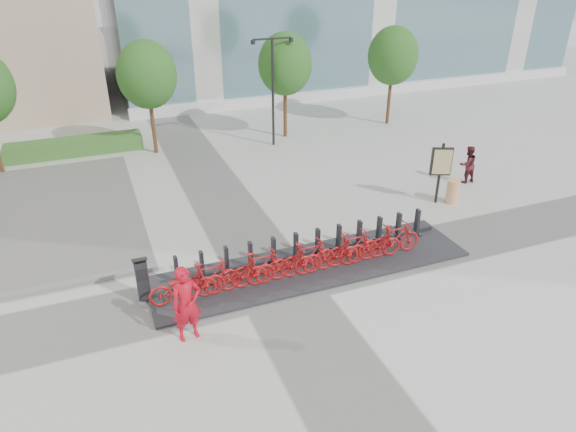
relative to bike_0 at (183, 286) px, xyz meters
name	(u,v)px	position (x,y,z in m)	size (l,w,h in m)	color
ground	(275,281)	(2.60, 0.05, -0.56)	(120.00, 120.00, 0.00)	beige
hedge_b	(75,147)	(-2.40, 13.25, -0.21)	(6.00, 1.20, 0.70)	#335F2A
tree_1	(147,75)	(1.10, 12.05, 3.03)	(2.60, 2.60, 5.10)	#4E301D
tree_2	(285,64)	(7.60, 12.05, 3.03)	(2.60, 2.60, 5.10)	#4E301D
tree_3	(393,56)	(13.60, 12.05, 3.03)	(2.60, 2.60, 5.10)	#4E301D
streetlamp	(273,80)	(6.60, 11.05, 2.58)	(2.00, 0.20, 5.00)	black
dock_pad	(312,266)	(3.90, 0.35, -0.52)	(9.60, 2.40, 0.08)	#2A2A2D
dock_rail_posts	(308,245)	(3.96, 0.82, -0.05)	(8.02, 0.50, 0.85)	black
bike_0	(183,286)	(0.00, 0.00, 0.00)	(0.63, 1.81, 0.95)	#A41113
bike_1	(209,278)	(0.72, 0.00, 0.05)	(0.50, 1.76, 1.06)	#A41113
bike_2	(235,275)	(1.44, 0.00, 0.00)	(0.63, 1.81, 0.95)	#A41113
bike_3	(260,268)	(2.16, 0.00, 0.05)	(0.50, 1.76, 1.06)	#A41113
bike_4	(284,264)	(2.88, 0.00, 0.00)	(0.63, 1.81, 0.95)	#A41113
bike_5	(308,257)	(3.60, 0.00, 0.05)	(0.50, 1.76, 1.06)	#A41113
bike_6	(331,254)	(4.32, 0.00, 0.00)	(0.63, 1.81, 0.95)	#A41113
bike_7	(353,248)	(5.04, 0.00, 0.05)	(0.50, 1.76, 1.06)	#A41113
bike_8	(374,245)	(5.76, 0.00, 0.00)	(0.63, 1.81, 0.95)	#A41113
bike_9	(395,239)	(6.48, 0.00, 0.05)	(0.50, 1.76, 1.06)	#A41113
kiosk	(142,279)	(-0.96, 0.52, 0.14)	(0.39, 0.33, 1.28)	black
worker_red	(187,304)	(-0.15, -1.40, 0.43)	(0.72, 0.47, 1.97)	red
pedestrian	(468,164)	(12.31, 3.88, 0.21)	(0.75, 0.58, 1.54)	#4C181E
construction_barrel	(453,191)	(10.58, 2.50, -0.11)	(0.46, 0.46, 0.89)	orange
map_sign	(441,164)	(10.04, 2.72, 0.98)	(0.74, 0.40, 2.32)	black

